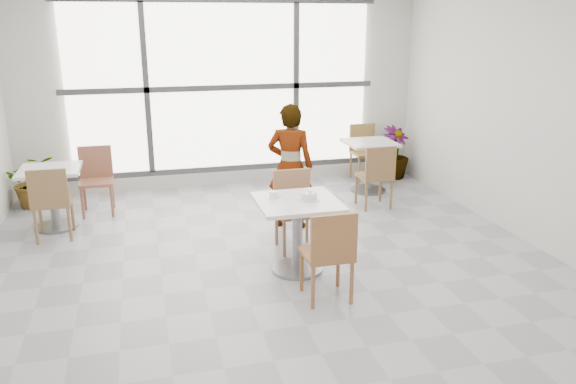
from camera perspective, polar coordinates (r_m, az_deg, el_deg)
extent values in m
plane|color=#9E9EA5|center=(5.62, -0.79, -8.92)|extent=(7.00, 7.00, 0.00)
plane|color=silver|center=(8.55, -6.59, 10.47)|extent=(6.00, 0.00, 6.00)
plane|color=silver|center=(2.09, 23.42, -11.82)|extent=(6.00, 0.00, 6.00)
plane|color=silver|center=(6.54, 25.81, 6.91)|extent=(0.00, 7.00, 7.00)
cube|color=white|center=(8.49, -6.53, 10.43)|extent=(4.40, 0.04, 2.40)
cube|color=#3F3F42|center=(8.46, -6.50, 10.41)|extent=(4.60, 0.05, 0.08)
cube|color=#3F3F42|center=(8.37, -14.08, 9.95)|extent=(0.08, 0.05, 2.40)
cube|color=#3F3F42|center=(8.69, 0.82, 10.68)|extent=(0.08, 0.05, 2.40)
cube|color=#3F3F42|center=(8.68, -6.24, 2.39)|extent=(4.60, 0.05, 0.08)
cube|color=#3F3F42|center=(8.41, -6.79, 18.69)|extent=(4.60, 0.05, 0.08)
cube|color=white|center=(5.57, 0.95, -1.04)|extent=(0.80, 0.80, 0.04)
cylinder|color=gray|center=(5.70, 0.94, -4.63)|extent=(0.10, 0.10, 0.71)
cylinder|color=gray|center=(5.84, 0.92, -7.73)|extent=(0.52, 0.52, 0.03)
cube|color=#9C6439|center=(5.14, 3.90, -6.26)|extent=(0.42, 0.42, 0.04)
cube|color=#9C6439|center=(4.89, 4.66, -4.63)|extent=(0.42, 0.04, 0.42)
cylinder|color=#9C6439|center=(5.44, 5.06, -7.51)|extent=(0.04, 0.04, 0.41)
cylinder|color=#9C6439|center=(5.14, 6.42, -9.11)|extent=(0.04, 0.04, 0.41)
cylinder|color=#9C6439|center=(5.34, 1.39, -7.94)|extent=(0.04, 0.04, 0.41)
cylinder|color=#9C6439|center=(5.03, 2.54, -9.61)|extent=(0.04, 0.04, 0.41)
cube|color=#A16E4C|center=(6.20, 0.82, -2.08)|extent=(0.42, 0.42, 0.04)
cube|color=#A16E4C|center=(6.30, 0.37, 0.44)|extent=(0.42, 0.04, 0.42)
cylinder|color=#A16E4C|center=(6.07, -0.37, -4.77)|extent=(0.04, 0.04, 0.41)
cylinder|color=#A16E4C|center=(6.40, -1.17, -3.61)|extent=(0.04, 0.04, 0.41)
cylinder|color=#A16E4C|center=(6.16, 2.88, -4.45)|extent=(0.04, 0.04, 0.41)
cylinder|color=#A16E4C|center=(6.48, 1.93, -3.32)|extent=(0.04, 0.04, 0.41)
cylinder|color=white|center=(5.58, 2.12, -0.75)|extent=(0.21, 0.21, 0.01)
cylinder|color=white|center=(5.57, 2.12, -0.35)|extent=(0.16, 0.16, 0.07)
torus|color=white|center=(5.56, 2.13, -0.05)|extent=(0.16, 0.16, 0.01)
cylinder|color=#CDB28D|center=(5.57, 2.12, -0.37)|extent=(0.14, 0.14, 0.05)
cylinder|color=#F5E69E|center=(5.58, 2.26, 0.03)|extent=(0.03, 0.03, 0.02)
cylinder|color=beige|center=(5.51, 2.26, -0.15)|extent=(0.03, 0.03, 0.02)
cylinder|color=beige|center=(5.55, 2.38, -0.09)|extent=(0.03, 0.03, 0.01)
cylinder|color=#F3E39D|center=(5.56, 2.16, -0.03)|extent=(0.03, 0.03, 0.02)
cylinder|color=beige|center=(5.56, 2.20, 0.02)|extent=(0.03, 0.03, 0.01)
cylinder|color=beige|center=(5.56, 2.64, -0.05)|extent=(0.03, 0.03, 0.02)
cylinder|color=#EAE597|center=(5.60, 2.26, 0.09)|extent=(0.03, 0.03, 0.01)
cylinder|color=beige|center=(5.55, 2.24, -0.03)|extent=(0.03, 0.03, 0.02)
cylinder|color=beige|center=(5.59, 2.32, 0.03)|extent=(0.03, 0.03, 0.02)
cylinder|color=beige|center=(5.58, 2.08, 0.06)|extent=(0.03, 0.03, 0.02)
cylinder|color=white|center=(5.65, -1.51, -0.55)|extent=(0.13, 0.13, 0.01)
cylinder|color=white|center=(5.64, -1.51, -0.22)|extent=(0.08, 0.08, 0.06)
torus|color=white|center=(5.65, -1.09, -0.19)|extent=(0.05, 0.01, 0.05)
cylinder|color=black|center=(5.63, -1.51, 0.01)|extent=(0.07, 0.07, 0.00)
cube|color=silver|center=(5.64, -0.97, -0.51)|extent=(0.09, 0.05, 0.00)
sphere|color=silver|center=(5.66, -0.66, -0.42)|extent=(0.02, 0.02, 0.02)
imported|color=black|center=(6.82, 0.23, 2.60)|extent=(0.66, 0.56, 1.52)
cube|color=white|center=(7.35, -22.91, 2.05)|extent=(0.70, 0.70, 0.04)
cylinder|color=gray|center=(7.44, -22.58, -0.74)|extent=(0.10, 0.10, 0.71)
cylinder|color=gray|center=(7.55, -22.29, -3.20)|extent=(0.52, 0.52, 0.03)
cube|color=silver|center=(8.37, 8.28, 4.92)|extent=(0.70, 0.70, 0.04)
cylinder|color=slate|center=(8.45, 8.17, 2.44)|extent=(0.10, 0.10, 0.71)
cylinder|color=slate|center=(8.55, 8.08, 0.23)|extent=(0.52, 0.52, 0.03)
cube|color=olive|center=(7.08, -22.65, -0.98)|extent=(0.42, 0.42, 0.04)
cube|color=olive|center=(6.84, -23.06, 0.38)|extent=(0.42, 0.04, 0.42)
cylinder|color=olive|center=(7.29, -20.88, -2.13)|extent=(0.04, 0.04, 0.41)
cylinder|color=olive|center=(6.96, -21.16, -3.08)|extent=(0.04, 0.04, 0.41)
cylinder|color=olive|center=(7.35, -23.67, -2.33)|extent=(0.04, 0.04, 0.41)
cylinder|color=olive|center=(7.01, -24.08, -3.27)|extent=(0.04, 0.04, 0.41)
cube|color=#975C44|center=(7.76, -18.76, 0.95)|extent=(0.42, 0.42, 0.04)
cube|color=#975C44|center=(7.89, -18.83, 2.93)|extent=(0.42, 0.04, 0.42)
cylinder|color=#975C44|center=(7.67, -20.01, -1.12)|extent=(0.04, 0.04, 0.41)
cylinder|color=#975C44|center=(8.01, -19.81, -0.35)|extent=(0.04, 0.04, 0.41)
cylinder|color=#975C44|center=(7.64, -17.33, -0.93)|extent=(0.04, 0.04, 0.41)
cylinder|color=#975C44|center=(7.99, -17.25, -0.16)|extent=(0.04, 0.04, 0.41)
cube|color=brown|center=(7.72, 8.68, 1.59)|extent=(0.42, 0.42, 0.04)
cube|color=brown|center=(7.50, 9.32, 2.91)|extent=(0.42, 0.04, 0.42)
cylinder|color=brown|center=(8.01, 9.29, 0.46)|extent=(0.04, 0.04, 0.41)
cylinder|color=brown|center=(7.70, 10.36, -0.28)|extent=(0.04, 0.04, 0.41)
cylinder|color=brown|center=(7.88, 6.89, 0.27)|extent=(0.04, 0.04, 0.41)
cylinder|color=brown|center=(7.56, 7.88, -0.49)|extent=(0.04, 0.04, 0.41)
cube|color=olive|center=(9.02, 7.86, 3.87)|extent=(0.42, 0.42, 0.04)
cube|color=olive|center=(9.15, 7.47, 5.54)|extent=(0.42, 0.04, 0.42)
cylinder|color=olive|center=(8.85, 7.16, 2.13)|extent=(0.04, 0.04, 0.41)
cylinder|color=olive|center=(9.17, 6.34, 2.69)|extent=(0.04, 0.04, 0.41)
cylinder|color=olive|center=(8.99, 9.30, 2.27)|extent=(0.04, 0.04, 0.41)
cylinder|color=olive|center=(9.31, 8.41, 2.82)|extent=(0.04, 0.04, 0.41)
imported|color=#4C7736|center=(8.43, -24.38, 1.04)|extent=(0.78, 0.72, 0.72)
imported|color=#428440|center=(9.22, 10.66, 3.93)|extent=(0.61, 0.61, 0.83)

